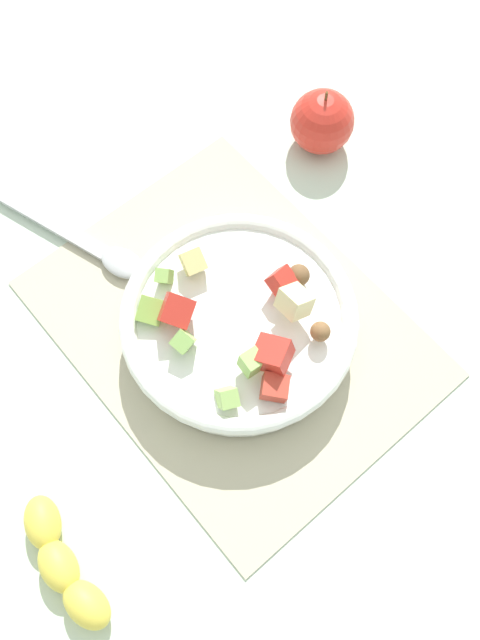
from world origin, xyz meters
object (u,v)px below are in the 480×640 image
salad_bowl (240,322)px  serving_spoon (89,244)px  whole_apple (322,122)px  banana_whole (62,564)px

salad_bowl → serving_spoon: size_ratio=1.14×
serving_spoon → whole_apple: (-0.06, -0.32, 0.03)m
salad_bowl → whole_apple: (0.14, -0.26, 0.00)m
whole_apple → banana_whole: whole_apple is taller
serving_spoon → banana_whole: (-0.28, 0.23, 0.01)m
whole_apple → banana_whole: bearing=111.6°
serving_spoon → banana_whole: bearing=140.7°
banana_whole → salad_bowl: bearing=-75.4°
salad_bowl → banana_whole: 0.30m
serving_spoon → whole_apple: bearing=-101.2°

